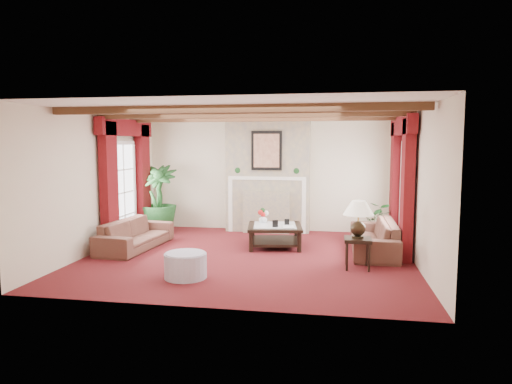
% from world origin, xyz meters
% --- Properties ---
extents(floor, '(6.00, 6.00, 0.00)m').
position_xyz_m(floor, '(0.00, 0.00, 0.00)').
color(floor, '#460F0C').
rests_on(floor, ground).
extents(ceiling, '(6.00, 6.00, 0.00)m').
position_xyz_m(ceiling, '(0.00, 0.00, 2.70)').
color(ceiling, white).
rests_on(ceiling, floor).
extents(back_wall, '(6.00, 0.02, 2.70)m').
position_xyz_m(back_wall, '(0.00, 2.75, 1.35)').
color(back_wall, beige).
rests_on(back_wall, ground).
extents(left_wall, '(0.02, 5.50, 2.70)m').
position_xyz_m(left_wall, '(-3.00, 0.00, 1.35)').
color(left_wall, beige).
rests_on(left_wall, ground).
extents(right_wall, '(0.02, 5.50, 2.70)m').
position_xyz_m(right_wall, '(3.00, 0.00, 1.35)').
color(right_wall, beige).
rests_on(right_wall, ground).
extents(ceiling_beams, '(6.00, 3.00, 0.12)m').
position_xyz_m(ceiling_beams, '(0.00, 0.00, 2.64)').
color(ceiling_beams, '#3E2513').
rests_on(ceiling_beams, ceiling).
extents(fireplace, '(2.00, 0.52, 2.70)m').
position_xyz_m(fireplace, '(0.00, 2.55, 2.70)').
color(fireplace, tan).
rests_on(fireplace, ground).
extents(french_door_left, '(0.10, 1.10, 2.16)m').
position_xyz_m(french_door_left, '(-2.97, 1.00, 2.13)').
color(french_door_left, white).
rests_on(french_door_left, ground).
extents(french_door_right, '(0.10, 1.10, 2.16)m').
position_xyz_m(french_door_right, '(2.97, 1.00, 2.13)').
color(french_door_right, white).
rests_on(french_door_right, ground).
extents(curtains_left, '(0.20, 2.40, 2.55)m').
position_xyz_m(curtains_left, '(-2.86, 1.00, 2.55)').
color(curtains_left, '#4D0A0E').
rests_on(curtains_left, ground).
extents(curtains_right, '(0.20, 2.40, 2.55)m').
position_xyz_m(curtains_right, '(2.86, 1.00, 2.55)').
color(curtains_right, '#4D0A0E').
rests_on(curtains_right, ground).
extents(sofa_left, '(2.08, 0.91, 0.78)m').
position_xyz_m(sofa_left, '(-2.38, 0.28, 0.39)').
color(sofa_left, '#360E1B').
rests_on(sofa_left, ground).
extents(sofa_right, '(2.12, 0.65, 0.83)m').
position_xyz_m(sofa_right, '(2.34, 0.76, 0.41)').
color(sofa_right, '#360E1B').
rests_on(sofa_right, ground).
extents(potted_palm, '(1.10, 1.72, 0.90)m').
position_xyz_m(potted_palm, '(-2.55, 1.93, 0.45)').
color(potted_palm, black).
rests_on(potted_palm, ground).
extents(small_plant, '(1.37, 1.39, 0.67)m').
position_xyz_m(small_plant, '(2.52, 1.90, 0.33)').
color(small_plant, black).
rests_on(small_plant, ground).
extents(coffee_table, '(1.23, 1.23, 0.44)m').
position_xyz_m(coffee_table, '(0.39, 0.90, 0.22)').
color(coffee_table, black).
rests_on(coffee_table, ground).
extents(side_table, '(0.54, 0.54, 0.53)m').
position_xyz_m(side_table, '(1.98, -0.50, 0.26)').
color(side_table, black).
rests_on(side_table, ground).
extents(ottoman, '(0.67, 0.67, 0.39)m').
position_xyz_m(ottoman, '(-0.72, -1.52, 0.19)').
color(ottoman, gray).
rests_on(ottoman, ground).
extents(table_lamp, '(0.51, 0.51, 0.65)m').
position_xyz_m(table_lamp, '(1.98, -0.50, 0.85)').
color(table_lamp, black).
rests_on(table_lamp, side_table).
extents(flower_vase, '(0.25, 0.26, 0.18)m').
position_xyz_m(flower_vase, '(0.10, 1.15, 0.53)').
color(flower_vase, silver).
rests_on(flower_vase, coffee_table).
extents(book, '(0.23, 0.09, 0.30)m').
position_xyz_m(book, '(0.58, 0.66, 0.59)').
color(book, black).
rests_on(book, coffee_table).
extents(photo_frame_a, '(0.11, 0.06, 0.15)m').
position_xyz_m(photo_frame_a, '(0.43, 0.66, 0.52)').
color(photo_frame_a, black).
rests_on(photo_frame_a, coffee_table).
extents(photo_frame_b, '(0.10, 0.05, 0.13)m').
position_xyz_m(photo_frame_b, '(0.63, 0.96, 0.51)').
color(photo_frame_b, black).
rests_on(photo_frame_b, coffee_table).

